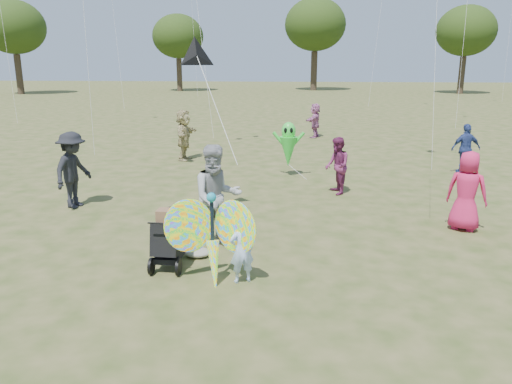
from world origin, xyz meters
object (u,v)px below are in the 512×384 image
(crowd_d, at_px, (184,135))
(butterfly_kite, at_px, (213,238))
(crowd_a, at_px, (467,191))
(adult_man, at_px, (217,197))
(crowd_e, at_px, (337,166))
(crowd_b, at_px, (73,170))
(crowd_c, at_px, (466,149))
(child_girl, at_px, (242,250))
(crowd_j, at_px, (315,121))
(jogging_stroller, at_px, (170,234))
(alien_kite, at_px, (288,146))

(crowd_d, height_order, butterfly_kite, crowd_d)
(crowd_d, xyz_separation_m, butterfly_kite, (2.91, -10.36, -0.16))
(butterfly_kite, bearing_deg, crowd_a, 32.34)
(adult_man, xyz_separation_m, crowd_e, (2.60, 4.35, -0.24))
(crowd_d, bearing_deg, crowd_b, 171.08)
(adult_man, distance_m, crowd_c, 10.13)
(crowd_c, distance_m, butterfly_kite, 11.23)
(adult_man, relative_size, crowd_e, 1.30)
(child_girl, xyz_separation_m, crowd_j, (1.57, 16.34, 0.25))
(crowd_d, bearing_deg, crowd_a, -129.36)
(child_girl, distance_m, crowd_j, 16.42)
(crowd_c, bearing_deg, crowd_d, -17.00)
(child_girl, bearing_deg, crowd_a, -169.93)
(crowd_b, xyz_separation_m, jogging_stroller, (3.35, -3.45, -0.34))
(crowd_a, bearing_deg, adult_man, 43.32)
(crowd_j, distance_m, alien_kite, 8.49)
(crowd_a, bearing_deg, crowd_j, -50.79)
(child_girl, height_order, crowd_e, crowd_e)
(adult_man, distance_m, crowd_d, 9.16)
(alien_kite, bearing_deg, crowd_a, -50.36)
(crowd_j, relative_size, jogging_stroller, 1.49)
(crowd_e, relative_size, alien_kite, 0.91)
(crowd_b, distance_m, crowd_e, 6.91)
(child_girl, relative_size, alien_kite, 0.65)
(crowd_e, bearing_deg, crowd_d, -140.71)
(jogging_stroller, height_order, alien_kite, alien_kite)
(crowd_c, height_order, butterfly_kite, crowd_c)
(jogging_stroller, xyz_separation_m, butterfly_kite, (0.89, -0.61, 0.16))
(crowd_e, height_order, butterfly_kite, crowd_e)
(child_girl, bearing_deg, butterfly_kite, -17.97)
(crowd_b, height_order, butterfly_kite, crowd_b)
(crowd_b, distance_m, alien_kite, 6.54)
(crowd_j, bearing_deg, crowd_b, -8.79)
(butterfly_kite, height_order, alien_kite, alien_kite)
(child_girl, distance_m, crowd_d, 10.85)
(crowd_a, distance_m, crowd_d, 10.69)
(crowd_b, distance_m, crowd_d, 6.44)
(crowd_a, relative_size, alien_kite, 1.00)
(crowd_d, bearing_deg, crowd_e, -126.70)
(child_girl, relative_size, jogging_stroller, 1.04)
(child_girl, relative_size, adult_man, 0.55)
(crowd_a, relative_size, crowd_d, 0.93)
(crowd_e, bearing_deg, child_girl, -29.15)
(crowd_a, xyz_separation_m, crowd_j, (-2.95, 13.24, -0.06))
(crowd_b, relative_size, crowd_d, 1.02)
(crowd_c, distance_m, crowd_j, 8.79)
(crowd_b, height_order, crowd_c, crowd_b)
(child_girl, height_order, alien_kite, alien_kite)
(butterfly_kite, bearing_deg, crowd_j, 82.91)
(jogging_stroller, relative_size, alien_kite, 0.63)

